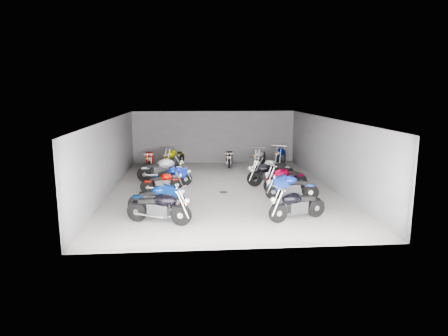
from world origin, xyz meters
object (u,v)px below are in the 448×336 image
Objects in this scene: motorcycle_left_f at (162,169)px; motorcycle_back_d at (230,158)px; motorcycle_left_a at (160,208)px; motorcycle_right_a at (297,205)px; motorcycle_right_e at (270,174)px; motorcycle_right_d at (285,179)px; motorcycle_left_d at (162,182)px; motorcycle_back_e at (260,158)px; motorcycle_right_f at (274,168)px; motorcycle_back_f at (281,156)px; motorcycle_left_b at (158,198)px; motorcycle_back_a at (150,160)px; motorcycle_left_e at (172,177)px; drain_grate at (224,192)px; motorcycle_right_c at (291,187)px; motorcycle_back_b at (174,157)px.

motorcycle_left_f is 5.20m from motorcycle_back_d.
motorcycle_left_a is 4.74m from motorcycle_right_a.
motorcycle_right_e is (4.82, 5.16, 0.01)m from motorcycle_left_a.
motorcycle_right_d is (5.69, -2.58, -0.02)m from motorcycle_left_f.
motorcycle_back_e is at bearing 120.76° from motorcycle_left_d.
motorcycle_back_f is at bearing 3.36° from motorcycle_right_f.
motorcycle_back_e is at bearing -21.54° from motorcycle_right_d.
motorcycle_left_a is 0.95× the size of motorcycle_right_e.
motorcycle_left_b is at bearing 74.82° from motorcycle_back_d.
motorcycle_right_e reaches higher than motorcycle_right_a.
motorcycle_back_a is 4.67m from motorcycle_back_d.
motorcycle_back_a reaches higher than motorcycle_left_e.
motorcycle_right_e is at bearing -0.52° from motorcycle_right_d.
motorcycle_right_a is (4.74, 0.01, -0.02)m from motorcycle_left_a.
drain_grate is at bearing 88.73° from motorcycle_back_d.
motorcycle_right_f is at bearing 115.72° from motorcycle_back_e.
motorcycle_right_c is 7.82m from motorcycle_back_f.
motorcycle_left_b is at bearing 94.83° from motorcycle_back_a.
motorcycle_back_e is at bearing 8.39° from motorcycle_right_c.
motorcycle_right_c is (0.45, 2.59, -0.01)m from motorcycle_right_a.
motorcycle_back_d is 0.88× the size of motorcycle_back_e.
motorcycle_back_f reaches higher than motorcycle_left_e.
motorcycle_right_a reaches higher than motorcycle_right_f.
drain_grate is 3.10m from motorcycle_right_c.
motorcycle_back_a is (-1.13, 8.41, -0.00)m from motorcycle_left_b.
motorcycle_back_a is at bearing 42.21° from motorcycle_back_b.
motorcycle_right_c is (5.03, -2.62, 0.04)m from motorcycle_left_e.
motorcycle_right_d is (0.54, 4.05, 0.01)m from motorcycle_right_a.
motorcycle_back_b is 5.09m from motorcycle_back_e.
motorcycle_right_f is at bearing 81.82° from motorcycle_left_f.
motorcycle_right_e is 1.11× the size of motorcycle_back_a.
motorcycle_back_a is (-1.30, 9.81, -0.05)m from motorcycle_left_a.
motorcycle_left_f is at bearing 107.57° from motorcycle_back_b.
motorcycle_right_a is 0.98× the size of motorcycle_right_c.
motorcycle_left_b is at bearing -25.48° from motorcycle_left_e.
drain_grate is 0.14× the size of motorcycle_back_e.
motorcycle_back_d is (0.85, 6.20, 0.46)m from drain_grate.
motorcycle_left_b is at bearing 79.14° from motorcycle_back_e.
motorcycle_left_e is 0.91× the size of motorcycle_right_a.
motorcycle_left_f is (-0.57, 1.43, 0.08)m from motorcycle_left_e.
motorcycle_back_f is at bearing -1.62° from motorcycle_right_c.
motorcycle_left_a reaches higher than motorcycle_right_c.
motorcycle_right_e is 5.28m from motorcycle_back_d.
drain_grate is at bearing 42.83° from motorcycle_left_e.
drain_grate is 0.16× the size of motorcycle_right_f.
drain_grate is 0.13× the size of motorcycle_left_f.
motorcycle_right_d is (5.48, -0.20, 0.09)m from motorcycle_left_d.
motorcycle_right_c is 1.47m from motorcycle_right_d.
motorcycle_back_d is at bearing -177.65° from motorcycle_back_a.
motorcycle_right_d is 0.98× the size of motorcycle_back_b.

